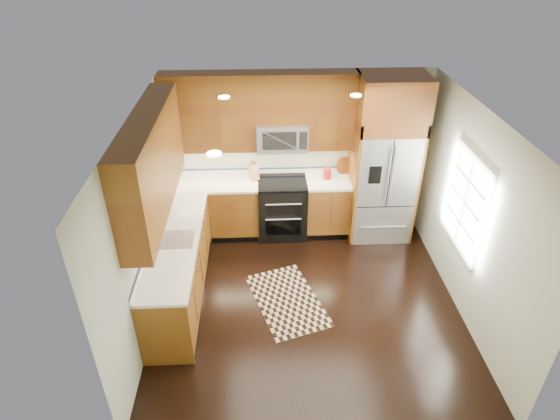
{
  "coord_description": "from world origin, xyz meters",
  "views": [
    {
      "loc": [
        -0.57,
        -4.71,
        4.41
      ],
      "look_at": [
        -0.33,
        0.6,
        1.1
      ],
      "focal_mm": 30.0,
      "sensor_mm": 36.0,
      "label": 1
    }
  ],
  "objects_px": {
    "refrigerator": "(384,160)",
    "knife_block": "(254,172)",
    "range": "(282,208)",
    "rug": "(287,300)",
    "utensil_crock": "(327,171)"
  },
  "relations": [
    {
      "from": "range",
      "to": "refrigerator",
      "type": "xyz_separation_m",
      "value": [
        1.55,
        -0.04,
        0.83
      ]
    },
    {
      "from": "utensil_crock",
      "to": "knife_block",
      "type": "bearing_deg",
      "value": 177.83
    },
    {
      "from": "range",
      "to": "refrigerator",
      "type": "bearing_deg",
      "value": -1.4
    },
    {
      "from": "rug",
      "to": "range",
      "type": "bearing_deg",
      "value": 71.27
    },
    {
      "from": "refrigerator",
      "to": "utensil_crock",
      "type": "height_order",
      "value": "refrigerator"
    },
    {
      "from": "range",
      "to": "knife_block",
      "type": "distance_m",
      "value": 0.75
    },
    {
      "from": "rug",
      "to": "knife_block",
      "type": "xyz_separation_m",
      "value": [
        -0.43,
        1.78,
        1.06
      ]
    },
    {
      "from": "refrigerator",
      "to": "rug",
      "type": "bearing_deg",
      "value": -134.28
    },
    {
      "from": "refrigerator",
      "to": "knife_block",
      "type": "relative_size",
      "value": 8.43
    },
    {
      "from": "range",
      "to": "utensil_crock",
      "type": "xyz_separation_m",
      "value": [
        0.71,
        0.09,
        0.59
      ]
    },
    {
      "from": "rug",
      "to": "knife_block",
      "type": "relative_size",
      "value": 4.31
    },
    {
      "from": "refrigerator",
      "to": "rug",
      "type": "xyz_separation_m",
      "value": [
        -1.56,
        -1.6,
        -1.3
      ]
    },
    {
      "from": "range",
      "to": "rug",
      "type": "bearing_deg",
      "value": -90.5
    },
    {
      "from": "rug",
      "to": "utensil_crock",
      "type": "distance_m",
      "value": 2.16
    },
    {
      "from": "range",
      "to": "rug",
      "type": "relative_size",
      "value": 0.71
    }
  ]
}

